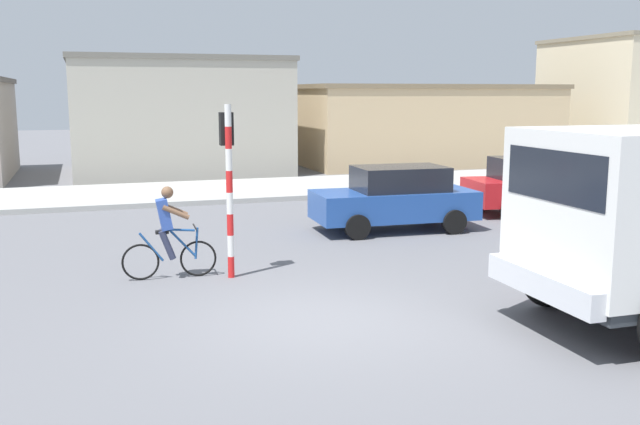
{
  "coord_description": "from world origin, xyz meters",
  "views": [
    {
      "loc": [
        -3.26,
        -9.87,
        3.41
      ],
      "look_at": [
        0.86,
        2.5,
        1.2
      ],
      "focal_mm": 39.93,
      "sensor_mm": 36.0,
      "label": 1
    }
  ],
  "objects": [
    {
      "name": "traffic_light_pole",
      "position": [
        -0.76,
        2.95,
        2.07
      ],
      "size": [
        0.24,
        0.43,
        3.2
      ],
      "color": "red",
      "rests_on": "ground"
    },
    {
      "name": "cyclist",
      "position": [
        -1.86,
        3.17,
        0.86
      ],
      "size": [
        1.73,
        0.5,
        1.72
      ],
      "color": "black",
      "rests_on": "ground"
    },
    {
      "name": "building_mid_block",
      "position": [
        0.65,
        21.27,
        2.43
      ],
      "size": [
        8.85,
        7.21,
        4.85
      ],
      "color": "#B2AD9E",
      "rests_on": "ground"
    },
    {
      "name": "car_red_near",
      "position": [
        4.05,
        6.12,
        0.82
      ],
      "size": [
        4.07,
        2.02,
        1.6
      ],
      "color": "#234C9E",
      "rests_on": "ground"
    },
    {
      "name": "ground_plane",
      "position": [
        0.0,
        0.0,
        0.0
      ],
      "size": [
        120.0,
        120.0,
        0.0
      ],
      "primitive_type": "plane",
      "color": "slate"
    },
    {
      "name": "sidewalk_far",
      "position": [
        0.0,
        14.05,
        0.08
      ],
      "size": [
        80.0,
        5.0,
        0.16
      ],
      "primitive_type": "cube",
      "color": "#ADADA8",
      "rests_on": "ground"
    },
    {
      "name": "car_far_side",
      "position": [
        8.9,
        7.17,
        0.82
      ],
      "size": [
        4.16,
        2.21,
        1.6
      ],
      "color": "red",
      "rests_on": "ground"
    },
    {
      "name": "building_corner_right",
      "position": [
        12.33,
        21.76,
        1.89
      ],
      "size": [
        12.15,
        7.56,
        3.77
      ],
      "color": "#D1B284",
      "rests_on": "ground"
    }
  ]
}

